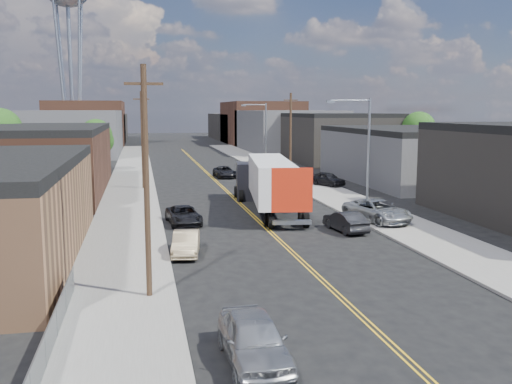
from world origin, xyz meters
name	(u,v)px	position (x,y,z in m)	size (l,w,h in m)	color
ground	(206,172)	(0.00, 60.00, 0.00)	(260.00, 260.00, 0.00)	black
centerline	(223,187)	(0.00, 45.00, 0.01)	(0.32, 120.00, 0.01)	gold
sidewalk_left	(131,189)	(-9.50, 45.00, 0.07)	(5.00, 140.00, 0.15)	slate
sidewalk_right	(309,184)	(9.50, 45.00, 0.07)	(5.00, 140.00, 0.15)	slate
warehouse_brown	(40,160)	(-18.00, 44.00, 3.30)	(12.00, 26.00, 6.60)	#4E2D1F
industrial_right_b	(411,155)	(22.00, 46.00, 3.05)	(14.00, 24.00, 6.10)	#3E3E40
industrial_right_c	(336,137)	(22.00, 72.00, 3.80)	(14.00, 22.00, 7.60)	black
skyline_left_a	(76,133)	(-20.00, 95.00, 4.00)	(16.00, 30.00, 8.00)	#3E3E40
skyline_right_a	(287,131)	(20.00, 95.00, 4.00)	(16.00, 30.00, 8.00)	#3E3E40
skyline_left_b	(87,124)	(-20.00, 120.00, 5.00)	(16.00, 26.00, 10.00)	#4E2D1F
skyline_right_b	(261,123)	(20.00, 120.00, 5.00)	(16.00, 26.00, 10.00)	#4E2D1F
skyline_left_c	(95,128)	(-20.00, 140.00, 3.50)	(16.00, 40.00, 7.00)	black
skyline_right_c	(246,127)	(20.00, 140.00, 3.50)	(16.00, 40.00, 7.00)	black
streetlight_near	(363,148)	(7.60, 25.00, 5.33)	(3.39, 0.25, 9.00)	gray
streetlight_far	(263,131)	(7.60, 60.00, 5.33)	(3.39, 0.25, 9.00)	gray
utility_pole_left_near	(146,181)	(-8.20, 10.00, 5.14)	(1.60, 0.26, 10.00)	black
utility_pole_left_far	(142,139)	(-8.20, 45.00, 5.14)	(1.60, 0.26, 10.00)	black
utility_pole_right	(290,137)	(8.20, 48.00, 5.14)	(1.60, 0.26, 10.00)	black
chainlink_fence	(45,352)	(-11.50, 3.50, 0.66)	(0.05, 16.00, 1.22)	slate
tree_left_mid	(0,133)	(-23.94, 55.00, 5.48)	(5.10, 5.04, 8.37)	black
tree_left_far	(96,138)	(-13.94, 62.00, 4.57)	(4.35, 4.20, 6.97)	black
tree_right_far	(419,131)	(30.06, 60.00, 5.18)	(4.85, 4.76, 7.91)	black
semi_truck	(266,181)	(1.50, 30.43, 2.45)	(4.49, 16.70, 4.29)	silver
car_left_a	(254,339)	(-5.00, 2.80, 0.82)	(1.93, 4.79, 1.63)	gray
car_left_b	(186,243)	(-6.03, 17.28, 0.67)	(1.42, 4.07, 1.34)	tan
car_left_c	(184,215)	(-5.51, 26.00, 0.65)	(2.16, 4.68, 1.30)	black
car_right_oncoming	(346,221)	(5.00, 21.41, 0.69)	(1.46, 4.20, 1.38)	black
car_right_lot_a	(377,211)	(8.20, 23.53, 0.94)	(2.62, 5.68, 1.58)	#999C9E
car_right_lot_c	(328,179)	(11.00, 43.05, 0.87)	(1.70, 4.22, 1.44)	black
car_ahead_truck	(225,172)	(1.50, 53.59, 0.68)	(2.25, 4.88, 1.36)	black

